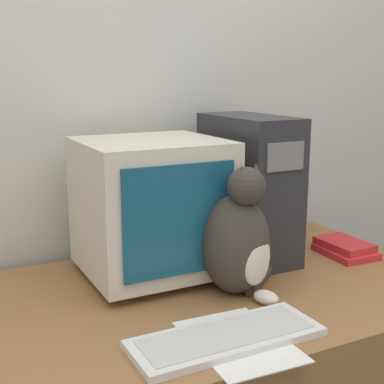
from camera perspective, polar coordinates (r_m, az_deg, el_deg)
wall_back at (r=1.86m, az=-7.51°, el=8.44°), size 7.00×0.05×2.50m
crt_monitor at (r=1.60m, az=-4.28°, el=-1.59°), size 0.41×0.39×0.42m
computer_tower at (r=1.77m, az=6.03°, el=0.50°), size 0.19×0.39×0.47m
keyboard at (r=1.28m, az=3.69°, el=-15.22°), size 0.45×0.17×0.02m
cat at (r=1.49m, az=5.00°, el=-5.21°), size 0.28×0.27×0.37m
book_stack at (r=1.90m, az=16.00°, el=-5.78°), size 0.15×0.20×0.05m
pen at (r=1.30m, az=-0.85°, el=-14.99°), size 0.14×0.04×0.01m
paper_sheet at (r=1.28m, az=4.96°, el=-15.57°), size 0.22×0.31×0.00m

